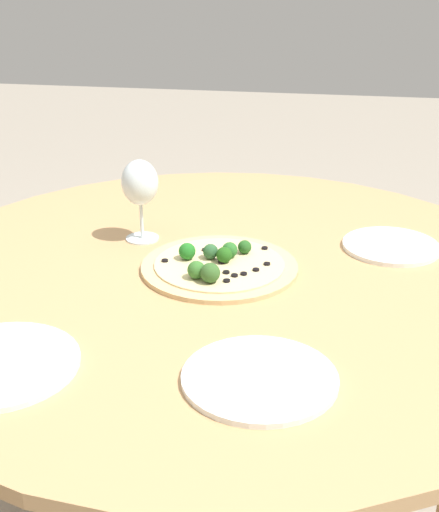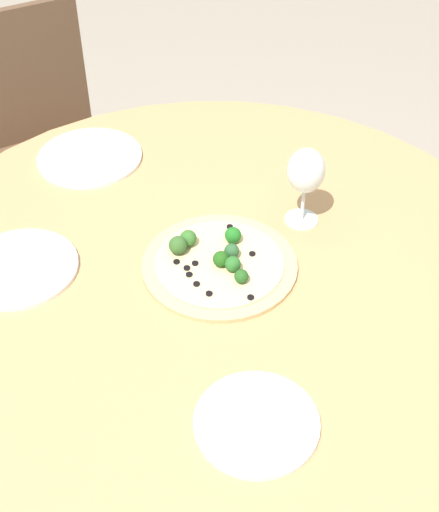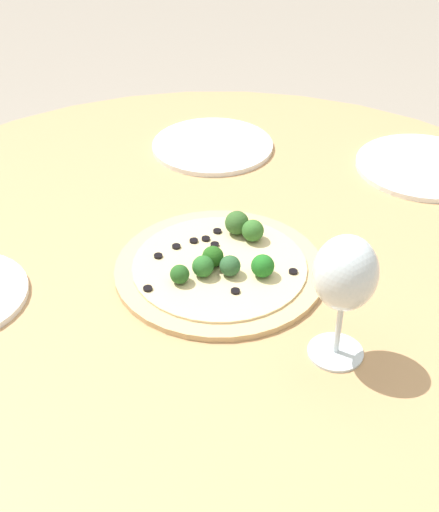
{
  "view_description": "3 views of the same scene",
  "coord_description": "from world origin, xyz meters",
  "px_view_note": "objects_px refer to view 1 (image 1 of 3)",
  "views": [
    {
      "loc": [
        -0.23,
        1.33,
        1.41
      ],
      "look_at": [
        0.01,
        -0.01,
        0.81
      ],
      "focal_mm": 50.0,
      "sensor_mm": 36.0,
      "label": 1
    },
    {
      "loc": [
        -1.05,
        -0.34,
        1.8
      ],
      "look_at": [
        0.01,
        -0.01,
        0.81
      ],
      "focal_mm": 50.0,
      "sensor_mm": 36.0,
      "label": 2
    },
    {
      "loc": [
        0.26,
        -0.87,
        1.46
      ],
      "look_at": [
        0.01,
        -0.01,
        0.81
      ],
      "focal_mm": 50.0,
      "sensor_mm": 36.0,
      "label": 3
    }
  ],
  "objects_px": {
    "plate_near": "(260,378)",
    "plate_side": "(391,246)",
    "pizza": "(218,265)",
    "wine_glass": "(140,184)"
  },
  "relations": [
    {
      "from": "plate_near",
      "to": "plate_side",
      "type": "xyz_separation_m",
      "value": [
        -0.23,
        -0.58,
        0.0
      ]
    },
    {
      "from": "pizza",
      "to": "plate_near",
      "type": "height_order",
      "value": "pizza"
    },
    {
      "from": "pizza",
      "to": "wine_glass",
      "type": "relative_size",
      "value": 1.74
    },
    {
      "from": "pizza",
      "to": "plate_near",
      "type": "bearing_deg",
      "value": 108.94
    },
    {
      "from": "plate_near",
      "to": "wine_glass",
      "type": "bearing_deg",
      "value": -57.54
    },
    {
      "from": "wine_glass",
      "to": "plate_near",
      "type": "height_order",
      "value": "wine_glass"
    },
    {
      "from": "plate_side",
      "to": "pizza",
      "type": "bearing_deg",
      "value": 26.52
    },
    {
      "from": "pizza",
      "to": "wine_glass",
      "type": "distance_m",
      "value": 0.27
    },
    {
      "from": "wine_glass",
      "to": "plate_near",
      "type": "distance_m",
      "value": 0.64
    },
    {
      "from": "pizza",
      "to": "plate_side",
      "type": "height_order",
      "value": "pizza"
    }
  ]
}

